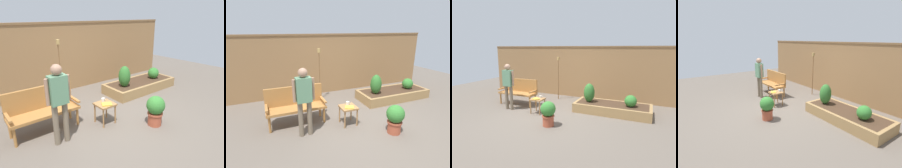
% 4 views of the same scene
% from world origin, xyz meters
% --- Properties ---
extents(ground_plane, '(14.00, 14.00, 0.00)m').
position_xyz_m(ground_plane, '(0.00, 0.00, 0.00)').
color(ground_plane, '#60564C').
extents(fence_back, '(8.40, 0.14, 2.16)m').
position_xyz_m(fence_back, '(0.00, 2.60, 1.09)').
color(fence_back, olive).
rests_on(fence_back, ground_plane).
extents(garden_bench, '(1.44, 0.48, 0.94)m').
position_xyz_m(garden_bench, '(-1.51, 0.69, 0.54)').
color(garden_bench, '#A87038').
rests_on(garden_bench, ground_plane).
extents(side_table, '(0.40, 0.40, 0.48)m').
position_xyz_m(side_table, '(-0.32, 0.09, 0.40)').
color(side_table, '#9E7042').
rests_on(side_table, ground_plane).
extents(cup_on_table, '(0.11, 0.08, 0.08)m').
position_xyz_m(cup_on_table, '(-0.28, 0.22, 0.52)').
color(cup_on_table, silver).
rests_on(cup_on_table, side_table).
extents(book_on_table, '(0.27, 0.25, 0.03)m').
position_xyz_m(book_on_table, '(-0.33, 0.01, 0.49)').
color(book_on_table, gold).
rests_on(book_on_table, side_table).
extents(potted_boxwood, '(0.41, 0.41, 0.68)m').
position_xyz_m(potted_boxwood, '(0.50, -0.68, 0.38)').
color(potted_boxwood, '#A84C33').
rests_on(potted_boxwood, ground_plane).
extents(raised_planter_bed, '(2.40, 1.00, 0.30)m').
position_xyz_m(raised_planter_bed, '(1.88, 1.11, 0.15)').
color(raised_planter_bed, '#997547').
rests_on(raised_planter_bed, ground_plane).
extents(shrub_near_bench, '(0.36, 0.36, 0.63)m').
position_xyz_m(shrub_near_bench, '(1.12, 1.03, 0.61)').
color(shrub_near_bench, brown).
rests_on(shrub_near_bench, raised_planter_bed).
extents(shrub_far_corner, '(0.36, 0.36, 0.36)m').
position_xyz_m(shrub_far_corner, '(2.44, 1.03, 0.48)').
color(shrub_far_corner, brown).
rests_on(shrub_far_corner, raised_planter_bed).
extents(tiki_torch, '(0.10, 0.10, 1.73)m').
position_xyz_m(tiki_torch, '(-0.48, 1.95, 1.18)').
color(tiki_torch, brown).
rests_on(tiki_torch, ground_plane).
extents(person_by_bench, '(0.47, 0.20, 1.56)m').
position_xyz_m(person_by_bench, '(-1.42, 0.01, 0.93)').
color(person_by_bench, '#70604C').
rests_on(person_by_bench, ground_plane).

